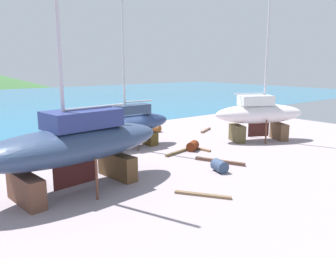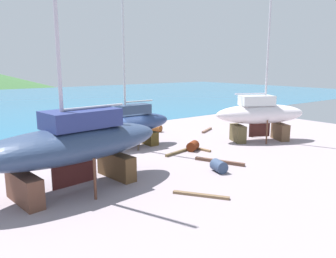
% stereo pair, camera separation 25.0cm
% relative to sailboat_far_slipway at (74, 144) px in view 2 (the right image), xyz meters
% --- Properties ---
extents(ground_plane, '(44.17, 44.17, 0.00)m').
position_rel_sailboat_far_slipway_xyz_m(ground_plane, '(5.83, 2.33, -2.22)').
color(ground_plane, gray).
extents(sea_water, '(148.25, 62.09, 0.01)m').
position_rel_sailboat_far_slipway_xyz_m(sea_water, '(5.83, 44.42, -2.22)').
color(sea_water, '#276A92').
rests_on(sea_water, ground).
extents(sailboat_far_slipway, '(9.86, 4.29, 13.69)m').
position_rel_sailboat_far_slipway_xyz_m(sailboat_far_slipway, '(0.00, 0.00, 0.00)').
color(sailboat_far_slipway, brown).
rests_on(sailboat_far_slipway, ground).
extents(sailboat_large_starboard, '(7.40, 5.20, 10.75)m').
position_rel_sailboat_far_slipway_xyz_m(sailboat_large_starboard, '(15.50, 1.11, -0.13)').
color(sailboat_large_starboard, brown).
rests_on(sailboat_large_starboard, ground).
extents(sailboat_small_center, '(6.62, 2.38, 12.27)m').
position_rel_sailboat_far_slipway_xyz_m(sailboat_small_center, '(6.32, 5.44, -0.44)').
color(sailboat_small_center, '#513C1B').
rests_on(sailboat_small_center, ground).
extents(worker, '(0.50, 0.41, 1.63)m').
position_rel_sailboat_far_slipway_xyz_m(worker, '(3.58, 4.34, -1.38)').
color(worker, orange).
rests_on(worker, ground).
extents(barrel_by_slipway, '(0.87, 1.04, 0.67)m').
position_rel_sailboat_far_slipway_xyz_m(barrel_by_slipway, '(7.29, -2.43, -1.89)').
color(barrel_by_slipway, '#314261').
rests_on(barrel_by_slipway, ground).
extents(barrel_tipped_left, '(0.84, 1.02, 0.59)m').
position_rel_sailboat_far_slipway_xyz_m(barrel_tipped_left, '(11.21, 8.95, -1.92)').
color(barrel_tipped_left, brown).
rests_on(barrel_tipped_left, ground).
extents(barrel_tipped_right, '(1.15, 1.04, 0.66)m').
position_rel_sailboat_far_slipway_xyz_m(barrel_tipped_right, '(9.26, 1.94, -1.89)').
color(barrel_tipped_right, '#5F240F').
rests_on(barrel_tipped_right, ground).
extents(timber_short_skew, '(1.65, 2.26, 0.11)m').
position_rel_sailboat_far_slipway_xyz_m(timber_short_skew, '(4.09, -4.37, -2.17)').
color(timber_short_skew, brown).
rests_on(timber_short_skew, ground).
extents(timber_plank_near, '(1.47, 2.93, 0.19)m').
position_rel_sailboat_far_slipway_xyz_m(timber_plank_near, '(8.56, -1.26, -2.13)').
color(timber_plank_near, brown).
rests_on(timber_plank_near, ground).
extents(timber_short_cross, '(2.19, 0.63, 0.17)m').
position_rel_sailboat_far_slipway_xyz_m(timber_short_cross, '(7.85, 1.98, -2.14)').
color(timber_short_cross, brown).
rests_on(timber_short_cross, ground).
extents(timber_plank_far, '(2.04, 1.15, 0.17)m').
position_rel_sailboat_far_slipway_xyz_m(timber_plank_far, '(14.91, 6.32, -2.13)').
color(timber_plank_far, '#7B5B4B').
rests_on(timber_plank_far, ground).
extents(timber_long_fore, '(0.42, 1.39, 0.13)m').
position_rel_sailboat_far_slipway_xyz_m(timber_long_fore, '(9.83, 1.56, -2.16)').
color(timber_long_fore, brown).
rests_on(timber_long_fore, ground).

